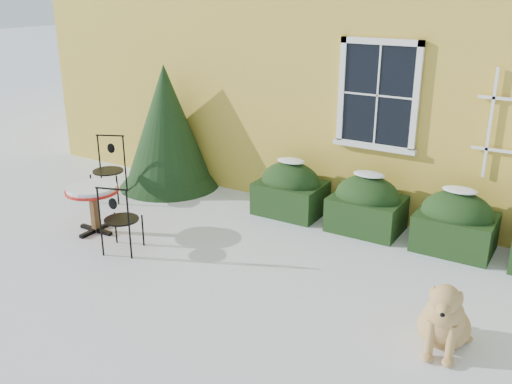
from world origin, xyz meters
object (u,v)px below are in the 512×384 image
Objects in this scene: evergreen_shrub at (167,139)px; patio_chair_near at (120,219)px; patio_chair_far at (109,168)px; bistro_table at (92,194)px; dog at (444,320)px.

evergreen_shrub reaches higher than patio_chair_near.
patio_chair_far is at bearing -60.01° from patio_chair_near.
bistro_table is 0.72× the size of patio_chair_far.
dog is at bearing -38.06° from patio_chair_far.
patio_chair_near is at bearing -19.74° from bistro_table.
dog is at bearing 161.57° from patio_chair_near.
evergreen_shrub reaches higher than patio_chair_far.
evergreen_shrub reaches higher than dog.
evergreen_shrub is at bearing -82.67° from patio_chair_near.
patio_chair_far is 6.22m from dog.
evergreen_shrub is at bearing 42.52° from patio_chair_far.
patio_chair_near reaches higher than bistro_table.
dog is (5.62, -2.48, -0.55)m from evergreen_shrub.
patio_chair_near is 0.92× the size of patio_chair_far.
patio_chair_far is at bearing 158.97° from dog.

